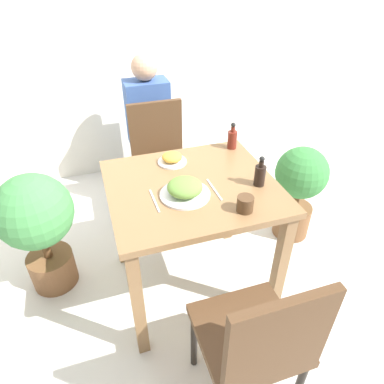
# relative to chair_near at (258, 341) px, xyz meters

# --- Properties ---
(ground_plane) EXTENTS (16.00, 16.00, 0.00)m
(ground_plane) POSITION_rel_chair_near_xyz_m (-0.02, 0.77, -0.51)
(ground_plane) COLOR silver
(wall_back) EXTENTS (8.00, 0.05, 2.60)m
(wall_back) POSITION_rel_chair_near_xyz_m (-0.02, 2.38, 0.79)
(wall_back) COLOR white
(wall_back) RESTS_ON ground_plane
(dining_table) EXTENTS (0.88, 0.79, 0.78)m
(dining_table) POSITION_rel_chair_near_xyz_m (-0.02, 0.77, 0.13)
(dining_table) COLOR olive
(dining_table) RESTS_ON ground_plane
(chair_near) EXTENTS (0.42, 0.42, 0.91)m
(chair_near) POSITION_rel_chair_near_xyz_m (0.00, 0.00, 0.00)
(chair_near) COLOR #4C331E
(chair_near) RESTS_ON ground_plane
(chair_far) EXTENTS (0.42, 0.42, 0.91)m
(chair_far) POSITION_rel_chair_near_xyz_m (-0.02, 1.55, 0.00)
(chair_far) COLOR #4C331E
(chair_far) RESTS_ON ground_plane
(food_plate) EXTENTS (0.25, 0.25, 0.09)m
(food_plate) POSITION_rel_chair_near_xyz_m (-0.09, 0.69, 0.30)
(food_plate) COLOR white
(food_plate) RESTS_ON dining_table
(side_plate) EXTENTS (0.17, 0.17, 0.06)m
(side_plate) POSITION_rel_chair_near_xyz_m (-0.06, 1.02, 0.29)
(side_plate) COLOR white
(side_plate) RESTS_ON dining_table
(drink_cup) EXTENTS (0.08, 0.08, 0.08)m
(drink_cup) POSITION_rel_chair_near_xyz_m (0.14, 0.48, 0.30)
(drink_cup) COLOR #4C331E
(drink_cup) RESTS_ON dining_table
(sauce_bottle) EXTENTS (0.06, 0.06, 0.17)m
(sauce_bottle) POSITION_rel_chair_near_xyz_m (0.34, 1.08, 0.33)
(sauce_bottle) COLOR maroon
(sauce_bottle) RESTS_ON dining_table
(condiment_bottle) EXTENTS (0.06, 0.06, 0.17)m
(condiment_bottle) POSITION_rel_chair_near_xyz_m (0.31, 0.66, 0.33)
(condiment_bottle) COLOR black
(condiment_bottle) RESTS_ON dining_table
(fork_utensil) EXTENTS (0.01, 0.19, 0.00)m
(fork_utensil) POSITION_rel_chair_near_xyz_m (-0.24, 0.69, 0.26)
(fork_utensil) COLOR silver
(fork_utensil) RESTS_ON dining_table
(spoon_utensil) EXTENTS (0.01, 0.20, 0.00)m
(spoon_utensil) POSITION_rel_chair_near_xyz_m (0.07, 0.69, 0.26)
(spoon_utensil) COLOR silver
(spoon_utensil) RESTS_ON dining_table
(potted_plant_left) EXTENTS (0.44, 0.44, 0.80)m
(potted_plant_left) POSITION_rel_chair_near_xyz_m (-0.87, 1.06, -0.02)
(potted_plant_left) COLOR brown
(potted_plant_left) RESTS_ON ground_plane
(potted_plant_right) EXTENTS (0.36, 0.36, 0.72)m
(potted_plant_right) POSITION_rel_chair_near_xyz_m (0.85, 1.01, -0.09)
(potted_plant_right) COLOR brown
(potted_plant_right) RESTS_ON ground_plane
(person_figure) EXTENTS (0.34, 0.22, 1.17)m
(person_figure) POSITION_rel_chair_near_xyz_m (-0.01, 1.96, 0.07)
(person_figure) COLOR #2D3347
(person_figure) RESTS_ON ground_plane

